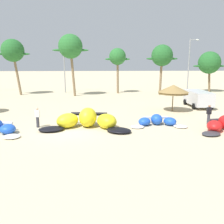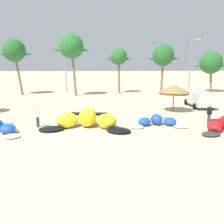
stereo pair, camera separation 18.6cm
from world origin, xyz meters
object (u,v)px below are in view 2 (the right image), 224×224
Objects in this scene: kite_left_of_center at (87,121)px; beach_umbrella_middle at (174,89)px; person_near_kites at (209,115)px; palm_left_of_gap at (72,47)px; palm_center_right at (163,56)px; lamppost_east_center at (191,63)px; palm_left at (14,51)px; palm_right_of_gap at (211,63)px; parked_van at (199,98)px; lamppost_west_center at (67,64)px; palm_center_left at (119,57)px; kite_center at (157,121)px; person_by_umbrellas at (38,117)px.

beach_umbrella_middle reaches higher than kite_left_of_center.
person_near_kites is 0.18× the size of palm_left_of_gap.
palm_center_right is at bearing 80.59° from beach_umbrella_middle.
lamppost_east_center reaches higher than person_near_kites.
person_near_kites is 0.18× the size of lamppost_east_center.
palm_right_of_gap is (32.06, 1.85, -1.79)m from palm_left.
parked_van is (3.73, 2.47, -1.23)m from beach_umbrella_middle.
beach_umbrella_middle is 0.65× the size of parked_van.
palm_right_of_gap is 0.78× the size of lamppost_east_center.
palm_left_of_gap is 5.23m from lamppost_west_center.
palm_left_of_gap is at bearing -171.13° from palm_right_of_gap.
palm_left is (-20.83, 14.30, 4.47)m from beach_umbrella_middle.
palm_left_of_gap is 23.44m from palm_right_of_gap.
palm_left is 32.17m from palm_right_of_gap.
palm_center_left is 8.86m from lamppost_west_center.
palm_center_left is at bearing -9.31° from lamppost_west_center.
palm_left_of_gap reaches higher than person_near_kites.
palm_center_right is (6.71, -2.48, 0.17)m from palm_center_left.
parked_van is 0.63× the size of palm_center_right.
kite_center is at bearing -48.24° from palm_left.
person_by_umbrellas is at bearing -179.72° from kite_center.
palm_center_right reaches higher than palm_right_of_gap.
lamppost_east_center is (19.60, 3.60, -2.34)m from palm_left_of_gap.
kite_center is 0.61× the size of palm_center_right.
parked_van is 14.80m from lamppost_east_center.
palm_left is (-8.18, 19.98, 5.98)m from person_by_umbrellas.
person_near_kites is 0.22× the size of palm_center_left.
lamppost_east_center is (4.06, 13.69, 3.90)m from parked_van.
person_by_umbrellas is at bearing -128.34° from palm_center_right.
person_by_umbrellas is at bearing -137.56° from palm_right_of_gap.
beach_umbrella_middle is 1.96× the size of person_by_umbrellas.
palm_left is at bearing -176.29° from lamppost_east_center.
person_by_umbrellas is at bearing -88.52° from lamppost_west_center.
person_near_kites is at bearing -114.55° from palm_right_of_gap.
palm_center_right reaches higher than kite_center.
lamppost_east_center is at bearing 73.49° from parked_van.
lamppost_east_center is at bearing 29.05° from palm_center_right.
kite_center is 0.56× the size of palm_left.
beach_umbrella_middle reaches higher than person_near_kites.
lamppost_east_center is (20.43, 21.84, 4.17)m from person_by_umbrellas.
palm_left reaches higher than palm_center_right.
palm_right_of_gap is at bearing 2.32° from palm_center_left.
lamppost_west_center is (-15.39, 3.90, -1.23)m from palm_center_right.
palm_left_of_gap is at bearing -169.58° from lamppost_east_center.
palm_center_right reaches higher than person_near_kites.
palm_center_left reaches higher than palm_right_of_gap.
palm_left_of_gap is at bearing -10.96° from palm_left.
kite_left_of_center is 3.94m from person_by_umbrellas.
palm_center_right reaches higher than kite_left_of_center.
kite_left_of_center is at bearing -5.61° from person_by_umbrellas.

